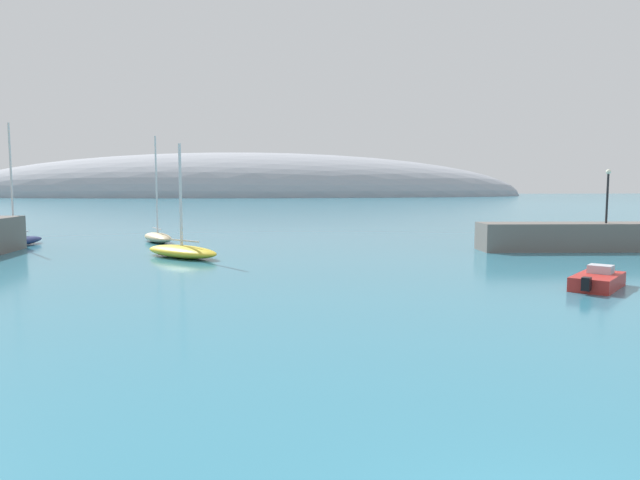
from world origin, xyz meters
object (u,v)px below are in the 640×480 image
(sailboat_sand_mid_mooring, at_px, (158,236))
(motorboat_red_alongside_breakwater, at_px, (597,280))
(harbor_lamp_post, at_px, (608,190))
(sailboat_yellow_outer_mooring, at_px, (182,250))
(sailboat_navy_near_shore, at_px, (14,240))

(sailboat_sand_mid_mooring, bearing_deg, motorboat_red_alongside_breakwater, 19.81)
(sailboat_sand_mid_mooring, xyz_separation_m, harbor_lamp_post, (34.58, -10.60, 4.09))
(sailboat_yellow_outer_mooring, height_order, motorboat_red_alongside_breakwater, sailboat_yellow_outer_mooring)
(sailboat_sand_mid_mooring, bearing_deg, sailboat_yellow_outer_mooring, -7.46)
(sailboat_navy_near_shore, relative_size, sailboat_yellow_outer_mooring, 1.28)
(sailboat_yellow_outer_mooring, xyz_separation_m, motorboat_red_alongside_breakwater, (21.44, -14.14, -0.11))
(sailboat_yellow_outer_mooring, relative_size, motorboat_red_alongside_breakwater, 1.97)
(sailboat_sand_mid_mooring, height_order, motorboat_red_alongside_breakwater, sailboat_sand_mid_mooring)
(harbor_lamp_post, bearing_deg, motorboat_red_alongside_breakwater, -123.67)
(sailboat_navy_near_shore, height_order, harbor_lamp_post, sailboat_navy_near_shore)
(motorboat_red_alongside_breakwater, bearing_deg, sailboat_navy_near_shore, 101.96)
(motorboat_red_alongside_breakwater, distance_m, harbor_lamp_post, 17.96)
(harbor_lamp_post, bearing_deg, sailboat_sand_mid_mooring, 162.95)
(sailboat_sand_mid_mooring, bearing_deg, harbor_lamp_post, 48.03)
(motorboat_red_alongside_breakwater, relative_size, harbor_lamp_post, 0.98)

